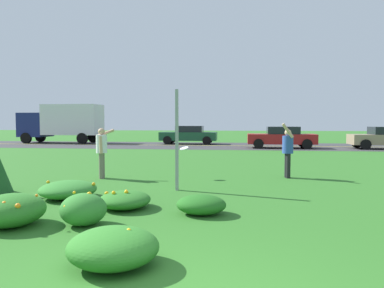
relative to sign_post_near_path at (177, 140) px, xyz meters
name	(u,v)px	position (x,y,z in m)	size (l,w,h in m)	color
ground_plane	(224,165)	(0.94, 5.83, -1.30)	(120.00, 120.00, 0.00)	#2D6B23
highway_strip	(232,146)	(0.94, 18.09, -1.30)	(120.00, 8.34, 0.01)	#38383A
highway_center_stripe	(232,146)	(0.94, 18.09, -1.29)	(120.00, 0.16, 0.00)	yellow
daylily_clump_front_center	(113,247)	(0.10, -5.10, -1.06)	(1.13, 1.07, 0.47)	#2D7526
daylily_clump_front_left	(83,209)	(-1.02, -3.44, -1.02)	(0.79, 0.78, 0.58)	#337F2D
daylily_clump_mid_left	(125,200)	(-0.71, -2.13, -1.12)	(1.06, 1.13, 0.40)	#2D7526
daylily_clump_mid_center	(68,190)	(-2.33, -1.33, -1.10)	(1.29, 1.36, 0.40)	#337F2D
daylily_clump_mid_right	(201,205)	(0.89, -2.42, -1.11)	(0.96, 0.79, 0.37)	#23661E
daylily_clump_front_right	(11,210)	(-2.22, -3.63, -1.03)	(1.11, 1.17, 0.56)	#2D7526
sign_post_near_path	(177,140)	(0.00, 0.00, 0.00)	(0.07, 0.10, 2.60)	#93969B
person_thrower_white_shirt	(102,148)	(-2.68, 1.68, -0.36)	(0.54, 0.54, 1.57)	silver
person_catcher_blue_shirt	(288,149)	(3.10, 2.56, -0.38)	(0.40, 0.52, 1.73)	#2D4C9E
frisbee_white	(184,148)	(-0.13, 2.07, -0.36)	(0.29, 0.27, 0.15)	white
car_red_center_right	(282,137)	(4.35, 16.21, -0.56)	(4.50, 2.00, 1.45)	maroon
car_dark_green_rightmost	(189,135)	(-2.52, 19.97, -0.56)	(4.50, 2.00, 1.45)	#194C2D
box_truck_navy	(63,121)	(-13.19, 19.97, 0.50)	(6.70, 2.46, 3.20)	navy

